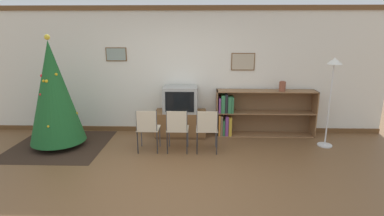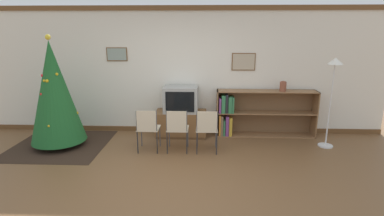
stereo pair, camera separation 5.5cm
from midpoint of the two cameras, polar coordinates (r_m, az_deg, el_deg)
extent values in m
plane|color=brown|center=(4.66, -4.31, -13.77)|extent=(24.00, 24.00, 0.00)
cube|color=silver|center=(6.51, -2.39, 7.02)|extent=(8.76, 0.08, 2.70)
cube|color=brown|center=(6.41, -2.56, 18.55)|extent=(8.76, 0.03, 0.10)
cube|color=brown|center=(6.75, -2.31, -4.04)|extent=(8.76, 0.03, 0.10)
cube|color=brown|center=(6.66, -14.47, 9.87)|extent=(0.44, 0.02, 0.29)
cube|color=gray|center=(6.65, -14.50, 9.86)|extent=(0.41, 0.01, 0.25)
cube|color=brown|center=(6.47, 9.44, 8.69)|extent=(0.49, 0.02, 0.36)
cube|color=tan|center=(6.46, 9.46, 8.68)|extent=(0.46, 0.01, 0.33)
cube|color=#332319|center=(6.51, -24.07, -6.53)|extent=(1.79, 1.76, 0.01)
cylinder|color=maroon|center=(6.49, -24.12, -6.09)|extent=(0.36, 0.36, 0.10)
cone|color=#1E5B28|center=(6.22, -25.09, 2.70)|extent=(1.02, 1.02, 1.93)
sphere|color=yellow|center=(6.12, -26.13, 12.03)|extent=(0.10, 0.10, 0.10)
sphere|color=red|center=(6.11, -27.13, 2.30)|extent=(0.05, 0.05, 0.05)
sphere|color=gold|center=(6.03, -26.21, 4.62)|extent=(0.06, 0.06, 0.06)
sphere|color=gold|center=(6.27, -21.38, -0.95)|extent=(0.06, 0.06, 0.06)
sphere|color=gold|center=(6.03, -24.70, 5.85)|extent=(0.05, 0.05, 0.05)
sphere|color=gold|center=(6.06, -26.65, 4.63)|extent=(0.05, 0.05, 0.05)
sphere|color=gold|center=(6.42, -26.66, 2.58)|extent=(0.04, 0.04, 0.04)
sphere|color=red|center=(6.15, -26.93, 5.50)|extent=(0.06, 0.06, 0.06)
sphere|color=silver|center=(6.31, -25.52, 6.48)|extent=(0.04, 0.04, 0.04)
sphere|color=gold|center=(6.00, -25.94, -3.18)|extent=(0.04, 0.04, 0.04)
cube|color=brown|center=(6.50, -2.39, -5.03)|extent=(1.03, 0.50, 0.05)
cube|color=brown|center=(6.41, -2.42, -2.76)|extent=(1.07, 0.52, 0.49)
cube|color=#9E9E99|center=(6.28, -2.47, 1.69)|extent=(0.71, 0.50, 0.53)
cube|color=black|center=(6.03, -2.64, 1.15)|extent=(0.58, 0.01, 0.42)
cube|color=beige|center=(5.66, -8.54, -3.85)|extent=(0.40, 0.40, 0.02)
cube|color=beige|center=(5.42, -8.97, -2.51)|extent=(0.35, 0.02, 0.38)
cylinder|color=#4C4C51|center=(5.93, -9.87, -5.28)|extent=(0.02, 0.02, 0.42)
cylinder|color=#4C4C51|center=(5.87, -6.41, -5.36)|extent=(0.02, 0.02, 0.42)
cylinder|color=#4C4C51|center=(5.60, -10.60, -6.52)|extent=(0.02, 0.02, 0.42)
cylinder|color=#4C4C51|center=(5.54, -6.93, -6.63)|extent=(0.02, 0.02, 0.42)
cylinder|color=#4C4C51|center=(5.54, -10.69, -4.62)|extent=(0.02, 0.02, 0.82)
cylinder|color=#4C4C51|center=(5.47, -6.99, -4.70)|extent=(0.02, 0.02, 0.82)
cube|color=beige|center=(5.59, -3.03, -3.94)|extent=(0.40, 0.40, 0.02)
cube|color=beige|center=(5.35, -3.22, -2.59)|extent=(0.35, 0.02, 0.38)
cylinder|color=#4C4C51|center=(5.85, -4.62, -5.39)|extent=(0.02, 0.02, 0.42)
cylinder|color=#4C4C51|center=(5.82, -1.08, -5.44)|extent=(0.02, 0.02, 0.42)
cylinder|color=#4C4C51|center=(5.52, -5.02, -6.67)|extent=(0.02, 0.02, 0.42)
cylinder|color=#4C4C51|center=(5.49, -1.26, -6.74)|extent=(0.02, 0.02, 0.42)
cylinder|color=#4C4C51|center=(5.45, -5.07, -4.74)|extent=(0.02, 0.02, 0.82)
cylinder|color=#4C4C51|center=(5.42, -1.27, -4.79)|extent=(0.02, 0.02, 0.82)
cube|color=beige|center=(5.57, 2.57, -3.99)|extent=(0.40, 0.40, 0.02)
cube|color=beige|center=(5.33, 2.62, -2.64)|extent=(0.35, 0.02, 0.38)
cylinder|color=#4C4C51|center=(5.82, 0.74, -5.46)|extent=(0.02, 0.02, 0.42)
cylinder|color=#4C4C51|center=(5.82, 4.30, -5.49)|extent=(0.02, 0.02, 0.42)
cylinder|color=#4C4C51|center=(5.48, 0.68, -6.76)|extent=(0.02, 0.02, 0.42)
cylinder|color=#4C4C51|center=(5.49, 4.46, -6.78)|extent=(0.02, 0.02, 0.42)
cylinder|color=#4C4C51|center=(5.41, 0.68, -4.81)|extent=(0.02, 0.02, 0.82)
cylinder|color=#4C4C51|center=(5.42, 4.51, -4.84)|extent=(0.02, 0.02, 0.82)
cube|color=olive|center=(6.44, 4.48, -0.90)|extent=(0.02, 0.36, 0.98)
cube|color=olive|center=(6.86, 21.98, -0.98)|extent=(0.02, 0.36, 0.98)
cube|color=olive|center=(6.46, 13.76, 3.17)|extent=(2.08, 0.36, 0.02)
cube|color=olive|center=(6.71, 13.27, -4.92)|extent=(2.08, 0.36, 0.02)
cube|color=olive|center=(6.56, 13.52, -0.79)|extent=(2.04, 0.36, 0.02)
cube|color=brown|center=(6.73, 13.22, -0.55)|extent=(2.08, 0.01, 0.98)
cube|color=orange|center=(6.45, 4.98, -3.20)|extent=(0.04, 0.23, 0.45)
cube|color=#756047|center=(6.46, 5.38, -3.26)|extent=(0.04, 0.22, 0.43)
cube|color=#337547|center=(6.47, 5.81, -3.67)|extent=(0.04, 0.21, 0.34)
cube|color=#7A3D7F|center=(6.47, 6.35, -3.29)|extent=(0.07, 0.24, 0.42)
cube|color=gold|center=(6.48, 6.99, -3.39)|extent=(0.06, 0.23, 0.40)
cube|color=#7A3D7F|center=(6.35, 5.01, 0.61)|extent=(0.04, 0.27, 0.32)
cube|color=#337547|center=(6.35, 5.63, 0.88)|extent=(0.08, 0.28, 0.38)
cube|color=#232328|center=(6.32, 6.27, 0.89)|extent=(0.05, 0.20, 0.40)
cube|color=#337547|center=(6.33, 6.91, 0.67)|extent=(0.07, 0.20, 0.35)
cube|color=#337547|center=(6.37, 7.45, 0.70)|extent=(0.04, 0.26, 0.34)
cylinder|color=brown|center=(6.47, 16.60, 3.96)|extent=(0.13, 0.13, 0.20)
torus|color=brown|center=(6.45, 16.66, 4.81)|extent=(0.12, 0.12, 0.02)
cylinder|color=silver|center=(6.48, 23.71, -6.48)|extent=(0.28, 0.28, 0.03)
cylinder|color=silver|center=(6.26, 24.46, 0.40)|extent=(0.03, 0.03, 1.58)
cone|color=white|center=(6.12, 25.30, 8.12)|extent=(0.28, 0.28, 0.12)
camera|label=1|loc=(0.03, -90.28, -0.07)|focal=28.00mm
camera|label=2|loc=(0.03, 89.72, 0.07)|focal=28.00mm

